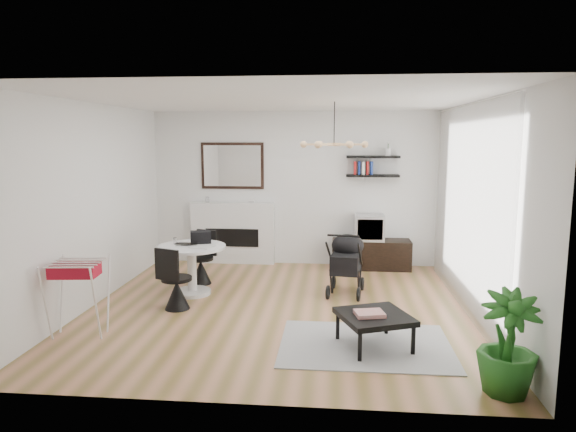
# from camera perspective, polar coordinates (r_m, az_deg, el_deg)

# --- Properties ---
(floor) EXTENTS (5.00, 5.00, 0.00)m
(floor) POSITION_cam_1_polar(r_m,az_deg,el_deg) (6.91, -1.03, -10.20)
(floor) COLOR olive
(floor) RESTS_ON ground
(ceiling) EXTENTS (5.00, 5.00, 0.00)m
(ceiling) POSITION_cam_1_polar(r_m,az_deg,el_deg) (6.56, -1.09, 12.74)
(ceiling) COLOR white
(ceiling) RESTS_ON wall_back
(wall_back) EXTENTS (5.00, 0.00, 5.00)m
(wall_back) POSITION_cam_1_polar(r_m,az_deg,el_deg) (9.07, 0.70, 3.05)
(wall_back) COLOR white
(wall_back) RESTS_ON floor
(wall_left) EXTENTS (0.00, 5.00, 5.00)m
(wall_left) POSITION_cam_1_polar(r_m,az_deg,el_deg) (7.31, -20.93, 1.15)
(wall_left) COLOR white
(wall_left) RESTS_ON floor
(wall_right) EXTENTS (0.00, 5.00, 5.00)m
(wall_right) POSITION_cam_1_polar(r_m,az_deg,el_deg) (6.79, 20.40, 0.65)
(wall_right) COLOR white
(wall_right) RESTS_ON floor
(sheer_curtain) EXTENTS (0.04, 3.60, 2.60)m
(sheer_curtain) POSITION_cam_1_polar(r_m,az_deg,el_deg) (6.96, 19.18, 0.89)
(sheer_curtain) COLOR white
(sheer_curtain) RESTS_ON wall_right
(fireplace) EXTENTS (1.50, 0.17, 2.16)m
(fireplace) POSITION_cam_1_polar(r_m,az_deg,el_deg) (9.24, -6.16, -1.06)
(fireplace) COLOR white
(fireplace) RESTS_ON floor
(shelf_lower) EXTENTS (0.90, 0.25, 0.04)m
(shelf_lower) POSITION_cam_1_polar(r_m,az_deg,el_deg) (8.91, 9.37, 4.45)
(shelf_lower) COLOR black
(shelf_lower) RESTS_ON wall_back
(shelf_upper) EXTENTS (0.90, 0.25, 0.04)m
(shelf_upper) POSITION_cam_1_polar(r_m,az_deg,el_deg) (8.90, 9.42, 6.51)
(shelf_upper) COLOR black
(shelf_upper) RESTS_ON wall_back
(pendant_lamp) EXTENTS (0.90, 0.90, 0.10)m
(pendant_lamp) POSITION_cam_1_polar(r_m,az_deg,el_deg) (6.80, 5.14, 7.92)
(pendant_lamp) COLOR tan
(pendant_lamp) RESTS_ON ceiling
(tv_console) EXTENTS (1.34, 0.47, 0.50)m
(tv_console) POSITION_cam_1_polar(r_m,az_deg,el_deg) (9.00, 9.21, -4.21)
(tv_console) COLOR black
(tv_console) RESTS_ON floor
(crt_tv) EXTENTS (0.50, 0.43, 0.43)m
(crt_tv) POSITION_cam_1_polar(r_m,az_deg,el_deg) (8.90, 9.03, -1.28)
(crt_tv) COLOR silver
(crt_tv) RESTS_ON tv_console
(dining_table) EXTENTS (0.98, 0.98, 0.71)m
(dining_table) POSITION_cam_1_polar(r_m,az_deg,el_deg) (7.51, -10.64, -5.07)
(dining_table) COLOR white
(dining_table) RESTS_ON floor
(laptop) EXTENTS (0.34, 0.22, 0.03)m
(laptop) POSITION_cam_1_polar(r_m,az_deg,el_deg) (7.47, -11.27, -3.16)
(laptop) COLOR black
(laptop) RESTS_ON dining_table
(black_bag) EXTENTS (0.33, 0.25, 0.18)m
(black_bag) POSITION_cam_1_polar(r_m,az_deg,el_deg) (7.60, -9.67, -2.33)
(black_bag) COLOR black
(black_bag) RESTS_ON dining_table
(newspaper) EXTENTS (0.36, 0.32, 0.01)m
(newspaper) POSITION_cam_1_polar(r_m,az_deg,el_deg) (7.34, -9.55, -3.38)
(newspaper) COLOR silver
(newspaper) RESTS_ON dining_table
(drinking_glass) EXTENTS (0.05, 0.05, 0.09)m
(drinking_glass) POSITION_cam_1_polar(r_m,az_deg,el_deg) (7.64, -12.43, -2.68)
(drinking_glass) COLOR white
(drinking_glass) RESTS_ON dining_table
(chair_far) EXTENTS (0.43, 0.44, 0.82)m
(chair_far) POSITION_cam_1_polar(r_m,az_deg,el_deg) (8.08, -9.59, -5.62)
(chair_far) COLOR black
(chair_far) RESTS_ON floor
(chair_near) EXTENTS (0.44, 0.45, 0.84)m
(chair_near) POSITION_cam_1_polar(r_m,az_deg,el_deg) (6.95, -12.34, -8.00)
(chair_near) COLOR black
(chair_near) RESTS_ON floor
(drying_rack) EXTENTS (0.64, 0.60, 0.87)m
(drying_rack) POSITION_cam_1_polar(r_m,az_deg,el_deg) (6.32, -22.29, -8.30)
(drying_rack) COLOR white
(drying_rack) RESTS_ON floor
(stroller) EXTENTS (0.58, 0.82, 0.96)m
(stroller) POSITION_cam_1_polar(r_m,az_deg,el_deg) (7.49, 6.50, -5.49)
(stroller) COLOR black
(stroller) RESTS_ON floor
(rug) EXTENTS (1.84, 1.33, 0.01)m
(rug) POSITION_cam_1_polar(r_m,az_deg,el_deg) (5.80, 8.58, -13.99)
(rug) COLOR gray
(rug) RESTS_ON floor
(coffee_table) EXTENTS (0.91, 0.91, 0.36)m
(coffee_table) POSITION_cam_1_polar(r_m,az_deg,el_deg) (5.66, 9.58, -11.08)
(coffee_table) COLOR black
(coffee_table) RESTS_ON rug
(magazines) EXTENTS (0.34, 0.29, 0.04)m
(magazines) POSITION_cam_1_polar(r_m,az_deg,el_deg) (5.59, 9.04, -10.66)
(magazines) COLOR #B5352D
(magazines) RESTS_ON coffee_table
(potted_plant) EXTENTS (0.53, 0.53, 0.92)m
(potted_plant) POSITION_cam_1_polar(r_m,az_deg,el_deg) (4.98, 23.24, -12.87)
(potted_plant) COLOR #205D1A
(potted_plant) RESTS_ON floor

